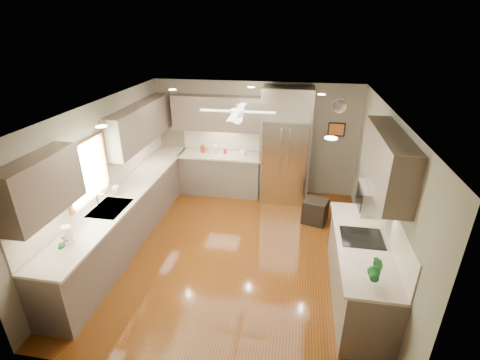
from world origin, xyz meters
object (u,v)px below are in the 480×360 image
(soap_bottle, at_px, (116,189))
(potted_plant_right, at_px, (376,270))
(canister_d, at_px, (225,151))
(stool, at_px, (315,211))
(paper_towel, at_px, (68,236))
(bowl, at_px, (243,155))
(canister_a, at_px, (203,149))
(canister_c, at_px, (215,149))
(canister_b, at_px, (208,150))
(potted_plant_left, at_px, (62,242))
(microwave, at_px, (375,199))
(refrigerator, at_px, (285,148))

(soap_bottle, relative_size, potted_plant_right, 0.61)
(canister_d, distance_m, stool, 2.39)
(canister_d, distance_m, paper_towel, 3.99)
(canister_d, xyz_separation_m, bowl, (0.40, -0.05, -0.04))
(canister_a, distance_m, canister_c, 0.29)
(canister_b, distance_m, potted_plant_right, 4.79)
(canister_d, distance_m, bowl, 0.41)
(canister_b, relative_size, stool, 0.25)
(potted_plant_left, bearing_deg, potted_plant_right, 0.86)
(potted_plant_right, bearing_deg, potted_plant_left, -179.14)
(microwave, bearing_deg, canister_b, 137.95)
(microwave, height_order, stool, microwave)
(soap_bottle, relative_size, bowl, 1.02)
(canister_c, height_order, soap_bottle, soap_bottle)
(potted_plant_left, relative_size, bowl, 1.32)
(canister_d, xyz_separation_m, stool, (2.02, -1.02, -0.76))
(canister_a, xyz_separation_m, canister_d, (0.52, -0.01, -0.02))
(bowl, bearing_deg, microwave, -50.50)
(canister_c, distance_m, canister_d, 0.23)
(microwave, xyz_separation_m, paper_towel, (-3.97, -0.98, -0.40))
(potted_plant_left, relative_size, stool, 0.48)
(canister_b, xyz_separation_m, canister_c, (0.16, 0.03, 0.02))
(potted_plant_left, xyz_separation_m, bowl, (1.71, 3.84, -0.11))
(stool, bearing_deg, potted_plant_right, -79.47)
(canister_d, bearing_deg, bowl, -7.58)
(canister_b, distance_m, potted_plant_left, 3.96)
(microwave, bearing_deg, paper_towel, -166.10)
(refrigerator, bearing_deg, potted_plant_left, -124.72)
(potted_plant_right, xyz_separation_m, paper_towel, (-3.86, 0.06, -0.03))
(canister_b, height_order, soap_bottle, soap_bottle)
(canister_c, distance_m, paper_towel, 3.91)
(canister_b, bearing_deg, soap_bottle, -115.03)
(canister_b, bearing_deg, refrigerator, -1.25)
(canister_d, xyz_separation_m, potted_plant_right, (2.55, -3.83, 0.11))
(potted_plant_left, bearing_deg, paper_towel, 90.81)
(potted_plant_right, bearing_deg, stool, 100.53)
(potted_plant_left, height_order, refrigerator, refrigerator)
(canister_b, distance_m, microwave, 4.13)
(canister_a, relative_size, potted_plant_right, 0.49)
(stool, bearing_deg, paper_towel, -140.47)
(potted_plant_left, bearing_deg, canister_c, 74.39)
(canister_d, xyz_separation_m, refrigerator, (1.33, -0.08, 0.19))
(canister_d, bearing_deg, soap_bottle, -122.18)
(canister_d, height_order, potted_plant_left, potted_plant_left)
(canister_b, xyz_separation_m, stool, (2.41, -0.97, -0.77))
(canister_c, bearing_deg, potted_plant_right, -54.04)
(soap_bottle, distance_m, paper_towel, 1.51)
(canister_c, relative_size, microwave, 0.37)
(potted_plant_left, distance_m, bowl, 4.20)
(canister_b, xyz_separation_m, potted_plant_right, (2.93, -3.79, 0.10))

